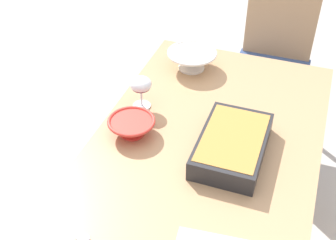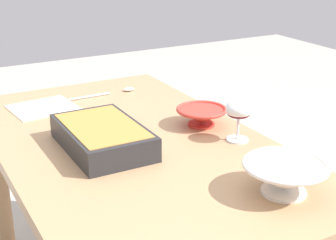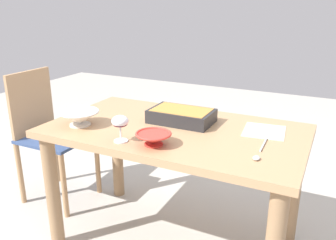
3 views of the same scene
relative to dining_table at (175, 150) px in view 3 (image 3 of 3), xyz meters
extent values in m
cube|color=tan|center=(0.00, 0.00, 0.11)|extent=(1.35, 0.78, 0.04)
cylinder|color=#93704E|center=(-0.61, -0.32, -0.26)|extent=(0.08, 0.08, 0.69)
cylinder|color=#93704E|center=(-0.61, 0.32, -0.26)|extent=(0.08, 0.08, 0.69)
cylinder|color=#93704E|center=(0.61, 0.32, -0.26)|extent=(0.08, 0.08, 0.69)
cube|color=#334772|center=(-0.96, 0.10, -0.14)|extent=(0.43, 0.39, 0.02)
cube|color=tan|center=(-1.16, 0.10, 0.10)|extent=(0.02, 0.37, 0.45)
cylinder|color=tan|center=(-0.76, -0.08, -0.37)|extent=(0.04, 0.04, 0.46)
cylinder|color=tan|center=(-0.76, 0.28, -0.37)|extent=(0.04, 0.04, 0.46)
cylinder|color=tan|center=(-1.16, -0.08, -0.37)|extent=(0.04, 0.04, 0.46)
cylinder|color=tan|center=(-1.16, 0.28, -0.37)|extent=(0.04, 0.04, 0.46)
cylinder|color=white|center=(-0.15, -0.29, 0.13)|extent=(0.07, 0.07, 0.01)
cylinder|color=white|center=(-0.15, -0.29, 0.17)|extent=(0.01, 0.01, 0.07)
ellipsoid|color=white|center=(-0.15, -0.29, 0.23)|extent=(0.08, 0.08, 0.06)
ellipsoid|color=#4C0A19|center=(-0.15, -0.29, 0.22)|extent=(0.07, 0.07, 0.03)
cube|color=#262628|center=(-0.01, 0.10, 0.16)|extent=(0.35, 0.22, 0.07)
cube|color=#B27A38|center=(-0.01, 0.10, 0.19)|extent=(0.31, 0.19, 0.02)
cylinder|color=white|center=(-0.48, -0.19, 0.13)|extent=(0.11, 0.11, 0.01)
cone|color=white|center=(-0.48, -0.19, 0.17)|extent=(0.21, 0.21, 0.07)
torus|color=white|center=(-0.48, -0.19, 0.20)|extent=(0.21, 0.21, 0.01)
cylinder|color=red|center=(0.01, -0.26, 0.13)|extent=(0.09, 0.09, 0.01)
cone|color=red|center=(0.01, -0.26, 0.16)|extent=(0.16, 0.16, 0.05)
torus|color=red|center=(0.01, -0.26, 0.18)|extent=(0.17, 0.17, 0.01)
cylinder|color=silver|center=(0.48, -0.04, 0.13)|extent=(0.01, 0.17, 0.01)
ellipsoid|color=silver|center=(0.48, -0.21, 0.14)|extent=(0.03, 0.04, 0.01)
cube|color=beige|center=(0.44, 0.15, 0.13)|extent=(0.23, 0.25, 0.00)
camera|label=1|loc=(1.13, 0.28, 1.18)|focal=48.34mm
camera|label=2|loc=(-1.33, 0.60, 0.74)|focal=54.58mm
camera|label=3|loc=(0.75, -1.59, 0.76)|focal=37.44mm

